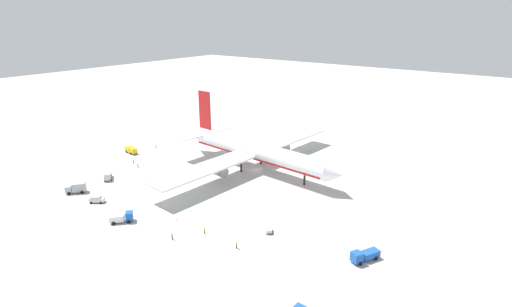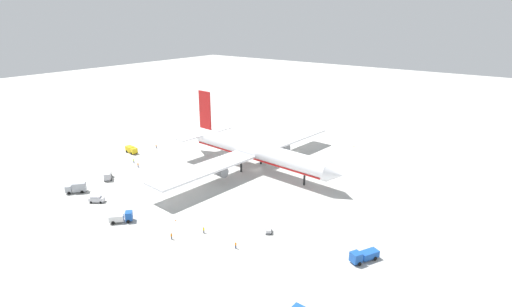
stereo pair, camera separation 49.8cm
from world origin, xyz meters
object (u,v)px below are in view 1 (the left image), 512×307
(airliner, at_px, (255,151))
(ground_worker_4, at_px, (134,161))
(service_truck_1, at_px, (76,188))
(ground_worker_0, at_px, (204,230))
(traffic_cone_4, at_px, (354,146))
(service_truck_0, at_px, (131,150))
(baggage_cart_0, at_px, (269,230))
(service_truck_3, at_px, (364,255))
(service_truck_2, at_px, (122,217))
(ground_worker_1, at_px, (236,245))
(traffic_cone_0, at_px, (176,220))
(traffic_cone_3, at_px, (108,172))
(ground_worker_3, at_px, (138,165))
(ground_worker_5, at_px, (156,146))
(traffic_cone_1, at_px, (273,131))
(ground_worker_2, at_px, (172,236))
(traffic_cone_2, at_px, (78,183))
(service_van, at_px, (97,199))
(service_truck_4, at_px, (108,175))

(airliner, relative_size, ground_worker_4, 48.84)
(service_truck_1, relative_size, ground_worker_0, 3.54)
(traffic_cone_4, bearing_deg, service_truck_0, -138.16)
(baggage_cart_0, bearing_deg, service_truck_3, 6.48)
(traffic_cone_4, bearing_deg, service_truck_2, -103.21)
(airliner, height_order, traffic_cone_4, airliner)
(traffic_cone_4, bearing_deg, service_truck_3, -64.54)
(baggage_cart_0, distance_m, ground_worker_1, 10.63)
(traffic_cone_0, height_order, traffic_cone_3, same)
(ground_worker_1, distance_m, traffic_cone_4, 87.38)
(ground_worker_3, distance_m, traffic_cone_0, 44.18)
(ground_worker_5, height_order, traffic_cone_1, ground_worker_5)
(ground_worker_2, distance_m, traffic_cone_2, 50.18)
(traffic_cone_0, xyz_separation_m, traffic_cone_1, (-27.91, 84.78, 0.00))
(service_truck_1, xyz_separation_m, ground_worker_3, (-2.59, 24.54, -0.75))
(ground_worker_3, bearing_deg, traffic_cone_3, -115.01)
(service_van, relative_size, traffic_cone_2, 8.19)
(service_truck_1, bearing_deg, ground_worker_5, 108.78)
(ground_worker_2, bearing_deg, traffic_cone_0, 131.62)
(traffic_cone_0, bearing_deg, service_truck_4, 171.37)
(service_truck_3, distance_m, baggage_cart_0, 23.74)
(ground_worker_4, bearing_deg, ground_worker_2, -28.10)
(ground_worker_5, relative_size, traffic_cone_3, 2.93)
(service_truck_0, bearing_deg, service_truck_1, -61.84)
(service_van, height_order, traffic_cone_4, service_van)
(ground_worker_2, relative_size, traffic_cone_0, 3.07)
(ground_worker_0, height_order, traffic_cone_1, ground_worker_0)
(traffic_cone_2, bearing_deg, service_truck_2, -11.77)
(ground_worker_1, height_order, ground_worker_4, ground_worker_4)
(ground_worker_4, height_order, traffic_cone_3, ground_worker_4)
(service_truck_0, bearing_deg, traffic_cone_1, 64.89)
(traffic_cone_0, bearing_deg, ground_worker_5, 144.84)
(baggage_cart_0, distance_m, traffic_cone_0, 24.94)
(service_truck_1, xyz_separation_m, traffic_cone_3, (-6.86, 15.39, -1.36))
(service_truck_2, distance_m, ground_worker_0, 22.91)
(ground_worker_0, xyz_separation_m, traffic_cone_0, (-10.20, 0.02, -0.57))
(service_truck_0, relative_size, service_truck_1, 1.00)
(service_van, relative_size, ground_worker_0, 2.71)
(ground_worker_0, distance_m, traffic_cone_3, 55.35)
(service_truck_4, xyz_separation_m, ground_worker_4, (-5.71, 14.44, -0.55))
(airliner, bearing_deg, service_truck_3, -29.52)
(baggage_cart_0, relative_size, traffic_cone_2, 5.72)
(service_van, xyz_separation_m, traffic_cone_3, (-17.74, 15.57, -0.76))
(ground_worker_4, height_order, traffic_cone_4, ground_worker_4)
(service_truck_4, bearing_deg, traffic_cone_3, 145.65)
(service_truck_1, relative_size, ground_worker_2, 3.49)
(service_truck_0, height_order, service_truck_1, service_truck_1)
(traffic_cone_1, bearing_deg, service_truck_2, -79.74)
(service_truck_4, relative_size, traffic_cone_2, 9.72)
(service_truck_3, xyz_separation_m, ground_worker_0, (-36.25, -12.63, -0.48))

